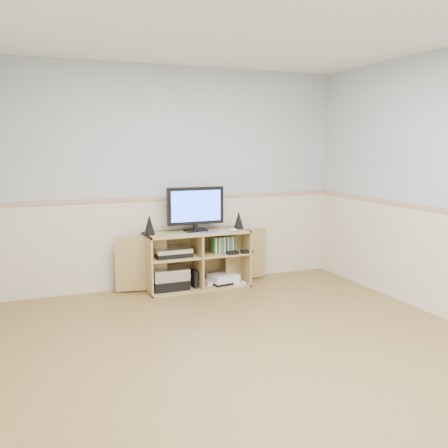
{
  "coord_description": "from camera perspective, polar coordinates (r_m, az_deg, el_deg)",
  "views": [
    {
      "loc": [
        -1.63,
        -3.28,
        1.62
      ],
      "look_at": [
        0.17,
        1.2,
        0.86
      ],
      "focal_mm": 40.0,
      "sensor_mm": 36.0,
      "label": 1
    }
  ],
  "objects": [
    {
      "name": "speaker_left",
      "position": [
        5.51,
        -8.53,
        -0.07
      ],
      "size": [
        0.12,
        0.12,
        0.22
      ],
      "primitive_type": "cone",
      "color": "black",
      "rests_on": "media_cabinet"
    },
    {
      "name": "keyboard",
      "position": [
        5.58,
        -1.18,
        -0.97
      ],
      "size": [
        0.34,
        0.15,
        0.01
      ],
      "primitive_type": "cube",
      "rotation": [
        0.0,
        0.0,
        0.05
      ],
      "color": "silver",
      "rests_on": "media_cabinet"
    },
    {
      "name": "mouse",
      "position": [
        5.66,
        1.1,
        -0.69
      ],
      "size": [
        0.11,
        0.1,
        0.04
      ],
      "primitive_type": "ellipsoid",
      "rotation": [
        0.0,
        0.0,
        0.42
      ],
      "color": "white",
      "rests_on": "media_cabinet"
    },
    {
      "name": "wall_outlet",
      "position": [
        6.19,
        3.55,
        -0.52
      ],
      "size": [
        0.12,
        0.03,
        0.12
      ],
      "primitive_type": "cube",
      "color": "white",
      "rests_on": "wall_back"
    },
    {
      "name": "room",
      "position": [
        3.77,
        2.87,
        2.8
      ],
      "size": [
        4.04,
        4.54,
        2.54
      ],
      "color": "#A28148",
      "rests_on": "ground"
    },
    {
      "name": "monitor",
      "position": [
        5.66,
        -3.27,
        1.92
      ],
      "size": [
        0.66,
        0.18,
        0.5
      ],
      "color": "black",
      "rests_on": "media_cabinet"
    },
    {
      "name": "game_cases",
      "position": [
        5.78,
        -0.07,
        -2.34
      ],
      "size": [
        0.27,
        0.14,
        0.19
      ],
      "primitive_type": "cube",
      "color": "#3F8C3F",
      "rests_on": "media_cabinet"
    },
    {
      "name": "av_components",
      "position": [
        5.66,
        -6.09,
        -5.42
      ],
      "size": [
        0.5,
        0.3,
        0.47
      ],
      "color": "black",
      "rests_on": "media_cabinet"
    },
    {
      "name": "media_cabinet",
      "position": [
        5.77,
        -3.24,
        -3.93
      ],
      "size": [
        1.83,
        0.44,
        0.65
      ],
      "color": "tan",
      "rests_on": "floor"
    },
    {
      "name": "game_consoles",
      "position": [
        5.88,
        -0.19,
        -6.31
      ],
      "size": [
        0.46,
        0.31,
        0.11
      ],
      "color": "white",
      "rests_on": "media_cabinet"
    },
    {
      "name": "speaker_right",
      "position": [
        5.85,
        1.69,
        0.47
      ],
      "size": [
        0.11,
        0.11,
        0.21
      ],
      "primitive_type": "cone",
      "color": "black",
      "rests_on": "media_cabinet"
    }
  ]
}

